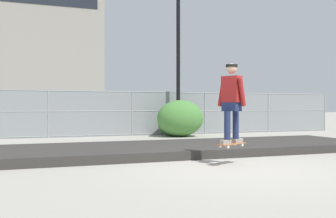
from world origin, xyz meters
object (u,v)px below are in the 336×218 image
Objects in this scene: street_lamp at (178,39)px; skater at (232,99)px; parked_car_mid at (114,114)px; shrub_center at (180,118)px; parked_car_far at (233,113)px; shrub_left at (172,125)px; skateboard at (232,144)px.

skater is at bearing -103.18° from street_lamp.
skater reaches higher than parked_car_mid.
shrub_center is at bearing 76.77° from skater.
skater is 0.87× the size of shrub_center.
parked_car_far is 6.84m from shrub_left.
shrub_left is (1.56, -4.30, -0.37)m from parked_car_mid.
skater is 0.26× the size of street_lamp.
parked_car_far is at bearing 60.47° from skateboard.
shrub_left is at bearing -170.98° from street_lamp.
skateboard is 8.71m from street_lamp.
parked_car_mid is at bearing 90.12° from skateboard.
parked_car_far reaches higher than skateboard.
shrub_left is at bearing 78.70° from skateboard.
parked_car_mid is (-1.84, 4.26, -3.15)m from street_lamp.
skateboard is 0.42× the size of shrub_center.
parked_car_far is 7.05m from shrub_center.
parked_car_far reaches higher than shrub_center.
skateboard is 7.39m from shrub_center.
shrub_left is (-0.27, -0.04, -3.53)m from street_lamp.
shrub_left is (1.54, 7.69, 0.04)m from skateboard.
skater is 7.90m from shrub_left.
skateboard is 0.18× the size of parked_car_mid.
street_lamp is at bearing -139.36° from parked_car_far.
parked_car_far is at bearing 60.47° from skater.
parked_car_far is at bearing 0.28° from parked_car_mid.
parked_car_far is (6.81, 12.03, -0.52)m from skater.
street_lamp is at bearing 76.82° from skateboard.
skater reaches higher than parked_car_far.
street_lamp is 7.31m from parked_car_far.
skater is 0.37× the size of parked_car_far.
skater is 7.42m from shrub_center.
shrub_center is at bearing -102.58° from street_lamp.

